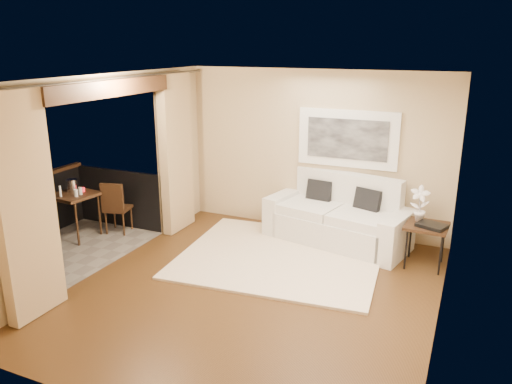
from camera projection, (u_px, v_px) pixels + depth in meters
The scene contains 18 objects.
floor at pixel (254, 290), 6.50m from camera, with size 5.00×5.00×0.00m, color #4C3116.
room_shell at pixel (107, 88), 6.60m from camera, with size 5.00×6.40×5.00m.
balcony at pixel (60, 239), 7.73m from camera, with size 1.81×2.60×1.17m.
curtains at pixel (115, 175), 6.93m from camera, with size 0.16×4.80×2.64m.
artwork at pixel (347, 139), 7.97m from camera, with size 1.62×0.07×0.92m.
rug at pixel (280, 257), 7.48m from camera, with size 2.89×2.52×0.04m, color #F1DFC2.
sofa at pixel (339, 219), 8.01m from camera, with size 2.39×1.41×1.08m.
side_table at pixel (427, 229), 7.06m from camera, with size 0.60×0.60×0.63m.
tray at pixel (432, 226), 6.94m from camera, with size 0.38×0.28×0.05m, color black.
orchid at pixel (420, 204), 7.12m from camera, with size 0.28×0.19×0.52m, color white.
bistro_table at pixel (74, 198), 8.08m from camera, with size 0.71×0.71×0.76m.
balcony_chair_far at pixel (115, 204), 8.29m from camera, with size 0.47×0.47×0.90m.
balcony_chair_near at pixel (20, 219), 7.44m from camera, with size 0.52×0.52×1.00m.
ice_bucket at pixel (72, 185), 8.15m from camera, with size 0.18×0.18×0.20m, color silver.
candle at pixel (83, 190), 8.14m from camera, with size 0.06×0.06×0.07m, color red.
vase at pixel (60, 191), 7.86m from camera, with size 0.04×0.04×0.18m, color white.
glass_a at pixel (76, 193), 7.88m from camera, with size 0.06×0.06×0.12m, color silver.
glass_b at pixel (80, 191), 7.98m from camera, with size 0.06×0.06×0.12m, color silver.
Camera 1 is at (2.41, -5.33, 3.10)m, focal length 35.00 mm.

